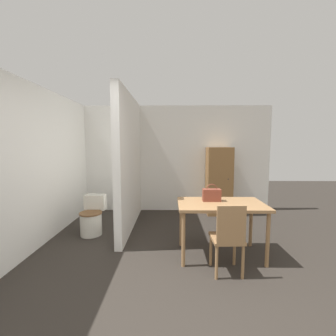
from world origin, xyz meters
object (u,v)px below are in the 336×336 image
object	(u,v)px
dining_table	(221,209)
wooden_chair	(228,237)
handbag	(212,195)
wooden_cabinet	(219,181)
toilet	(92,218)

from	to	relation	value
dining_table	wooden_chair	size ratio (longest dim) A/B	1.35
dining_table	wooden_chair	xyz separation A→B (m)	(-0.01, -0.49, -0.20)
handbag	wooden_cabinet	distance (m)	1.94
dining_table	toilet	size ratio (longest dim) A/B	1.81
wooden_chair	wooden_cabinet	world-z (taller)	wooden_cabinet
dining_table	handbag	bearing A→B (deg)	137.19
dining_table	wooden_chair	bearing A→B (deg)	-91.74
dining_table	wooden_cabinet	distance (m)	2.02
dining_table	toilet	distance (m)	2.29
dining_table	toilet	bearing A→B (deg)	159.79
dining_table	handbag	distance (m)	0.24
dining_table	toilet	xyz separation A→B (m)	(-2.12, 0.78, -0.40)
wooden_chair	handbag	world-z (taller)	handbag
wooden_cabinet	toilet	bearing A→B (deg)	-154.43
wooden_chair	toilet	bearing A→B (deg)	146.80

